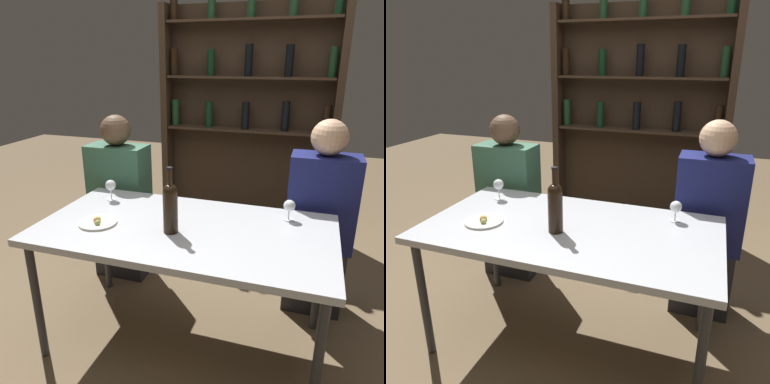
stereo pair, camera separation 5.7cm
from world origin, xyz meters
TOP-DOWN VIEW (x-y plane):
  - ground_plane at (0.00, 0.00)m, footprint 10.00×10.00m
  - dining_table at (0.00, 0.00)m, footprint 1.53×0.82m
  - wine_rack_wall at (0.00, 1.72)m, footprint 1.57×0.21m
  - wine_bottle at (-0.05, -0.08)m, footprint 0.07×0.07m
  - wine_glass_0 at (-0.56, 0.23)m, footprint 0.06×0.06m
  - wine_glass_1 at (0.51, 0.26)m, footprint 0.06×0.06m
  - food_plate_0 at (-0.45, -0.11)m, footprint 0.20×0.20m
  - seated_person_left at (-0.69, 0.57)m, footprint 0.42×0.22m
  - seated_person_right at (0.68, 0.57)m, footprint 0.40×0.22m

SIDE VIEW (x-z plane):
  - ground_plane at x=0.00m, z-range 0.00..0.00m
  - seated_person_left at x=-0.69m, z-range -0.04..1.17m
  - seated_person_right at x=0.68m, z-range -0.03..1.21m
  - dining_table at x=0.00m, z-range 0.31..1.04m
  - food_plate_0 at x=-0.45m, z-range 0.72..0.76m
  - wine_glass_1 at x=0.51m, z-range 0.75..0.87m
  - wine_glass_0 at x=-0.56m, z-range 0.76..0.89m
  - wine_bottle at x=-0.05m, z-range 0.70..1.04m
  - wine_rack_wall at x=0.00m, z-range 0.05..2.16m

